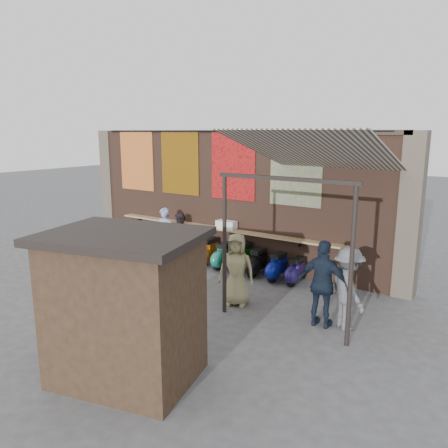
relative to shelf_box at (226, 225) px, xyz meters
The scene contains 35 objects.
ground 2.63m from the shelf_box, 94.90° to the right, with size 70.00×70.00×0.00m, color #474749.
brick_wall 0.87m from the shelf_box, 116.23° to the left, with size 10.00×0.40×4.00m, color brown.
pier_left 5.46m from the shelf_box, behind, with size 0.50×0.50×4.00m, color #4C4238.
pier_right 5.07m from the shelf_box, ahead, with size 0.50×0.50×4.00m, color #4C4238.
eating_counter 0.25m from the shelf_box, behind, with size 8.00×0.32×0.05m, color #9E7A51.
shelf_box is the anchor object (origin of this frame).
tapestry_redgold 4.18m from the shelf_box, behind, with size 1.50×0.02×2.00m, color maroon.
tapestry_sun 2.59m from the shelf_box, behind, with size 1.50×0.02×2.00m, color #C2770B.
tapestry_orange 1.76m from the shelf_box, 60.24° to the left, with size 1.50×0.02×2.00m, color #B31D16.
tapestry_multi 2.74m from the shelf_box, ahead, with size 1.50×0.02×2.00m, color navy.
hang_rail 2.74m from the shelf_box, 139.22° to the left, with size 0.06×0.06×9.50m, color black.
scooter_stool_0 2.93m from the shelf_box, behind, with size 0.37×0.83×0.79m, color #10511F, non-canonical shape.
scooter_stool_1 2.34m from the shelf_box, behind, with size 0.36×0.79×0.75m, color #A91638, non-canonical shape.
scooter_stool_2 1.83m from the shelf_box, behind, with size 0.37×0.83×0.79m, color navy, non-canonical shape.
scooter_stool_3 1.42m from the shelf_box, 162.14° to the right, with size 0.33×0.74×0.70m, color #AC0D2E, non-canonical shape.
scooter_stool_4 1.01m from the shelf_box, 144.16° to the right, with size 0.39×0.87×0.83m, color #92490D, non-canonical shape.
scooter_stool_5 0.93m from the shelf_box, 74.26° to the right, with size 0.36×0.80×0.76m, color #1B6F5F, non-canonical shape.
scooter_stool_6 1.12m from the shelf_box, 20.43° to the right, with size 0.40×0.88×0.84m, color #0E620E, non-canonical shape.
scooter_stool_7 1.55m from the shelf_box, 14.14° to the right, with size 0.36×0.79×0.75m, color black, non-canonical shape.
scooter_stool_8 2.11m from the shelf_box, 10.45° to the right, with size 0.35×0.79×0.75m, color navy, non-canonical shape.
scooter_stool_9 2.62m from the shelf_box, ahead, with size 0.33×0.74×0.71m, color #1E1551, non-canonical shape.
diner_left 1.98m from the shelf_box, 158.58° to the right, with size 0.61×0.40×1.69m, color #8693C3.
diner_right 1.62m from the shelf_box, 168.78° to the right, with size 0.72×0.56×1.49m, color #2E232A.
shopper_navy 4.65m from the shelf_box, 30.79° to the right, with size 1.07×0.45×1.83m, color black.
shopper_grey 4.96m from the shelf_box, 26.21° to the right, with size 1.11×0.64×1.72m, color #5A5A5F.
shopper_tan 3.08m from the shelf_box, 51.64° to the right, with size 0.83×0.54×1.70m, color #938B5D.
market_stall 6.35m from the shelf_box, 70.79° to the right, with size 2.15×1.61×2.33m, color black.
stall_roof 6.45m from the shelf_box, 70.79° to the right, with size 2.41×1.86×0.12m, color black.
stall_sign 5.53m from the shelf_box, 69.94° to the right, with size 1.20×0.04×0.50m, color gold.
stall_shelf 5.53m from the shelf_box, 69.94° to the right, with size 1.79×0.10×0.06m, color #473321.
awning_canvas 4.26m from the shelf_box, 22.97° to the right, with size 3.20×3.40×0.03m, color beige.
awning_ledger 4.27m from the shelf_box, ahead, with size 3.30×0.08×0.12m, color #33261C.
awning_header 4.76m from the shelf_box, 41.28° to the right, with size 3.00×0.08×0.08m, color black.
awning_post_left 3.48m from the shelf_box, 56.73° to the right, with size 0.09×0.09×3.10m, color black.
awning_post_right 5.53m from the shelf_box, 31.66° to the right, with size 0.09×0.09×3.10m, color black.
Camera 1 is at (7.26, -8.21, 3.98)m, focal length 35.00 mm.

